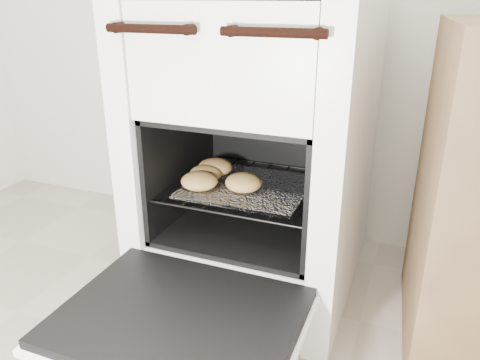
# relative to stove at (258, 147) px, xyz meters

# --- Properties ---
(stove) EXTENTS (0.63, 0.70, 0.97)m
(stove) POSITION_rel_stove_xyz_m (0.00, 0.00, 0.00)
(stove) COLOR white
(stove) RESTS_ON ground
(oven_door) EXTENTS (0.57, 0.44, 0.04)m
(oven_door) POSITION_rel_stove_xyz_m (0.00, -0.53, -0.26)
(oven_door) COLOR black
(oven_door) RESTS_ON stove
(oven_rack) EXTENTS (0.46, 0.44, 0.01)m
(oven_rack) POSITION_rel_stove_xyz_m (0.00, -0.07, -0.10)
(oven_rack) COLOR black
(oven_rack) RESTS_ON stove
(foil_sheet) EXTENTS (0.36, 0.32, 0.01)m
(foil_sheet) POSITION_rel_stove_xyz_m (0.00, -0.09, -0.10)
(foil_sheet) COLOR silver
(foil_sheet) RESTS_ON oven_rack
(baked_rolls) EXTENTS (0.27, 0.28, 0.05)m
(baked_rolls) POSITION_rel_stove_xyz_m (-0.09, -0.11, -0.07)
(baked_rolls) COLOR tan
(baked_rolls) RESTS_ON foil_sheet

